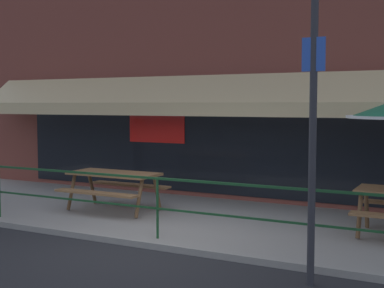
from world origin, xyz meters
TOP-DOWN VIEW (x-y plane):
  - ground_plane at (0.00, 0.00)m, footprint 120.00×120.00m
  - patio_deck at (0.00, 2.00)m, footprint 15.00×4.00m
  - restaurant_building at (0.00, 4.23)m, footprint 15.00×1.60m
  - patio_railing at (0.00, 0.30)m, footprint 13.84×0.04m
  - picnic_table_left at (-1.90, 1.77)m, footprint 1.80×1.42m
  - street_sign_pole at (2.64, -0.45)m, footprint 0.28×0.09m

SIDE VIEW (x-z plane):
  - ground_plane at x=0.00m, z-range 0.00..0.00m
  - patio_deck at x=0.00m, z-range 0.00..0.10m
  - picnic_table_left at x=-1.90m, z-range 0.33..1.08m
  - patio_railing at x=0.00m, z-range 0.32..1.28m
  - street_sign_pole at x=2.64m, z-range 0.06..3.94m
  - restaurant_building at x=0.00m, z-range -0.04..8.62m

